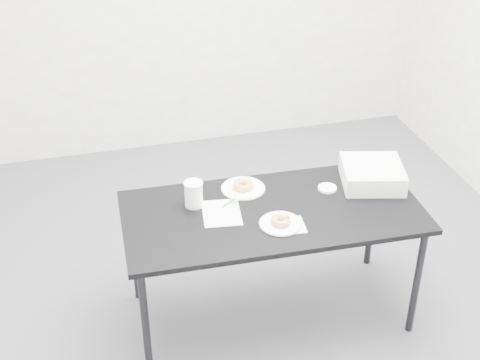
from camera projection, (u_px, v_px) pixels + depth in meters
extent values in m
plane|color=#46464B|center=(238.00, 298.00, 3.92)|extent=(4.00, 4.00, 0.00)
cube|color=black|center=(273.00, 212.00, 3.46)|extent=(1.57, 0.78, 0.03)
cylinder|color=black|center=(146.00, 325.00, 3.25)|extent=(0.04, 0.04, 0.68)
cylinder|color=black|center=(134.00, 250.00, 3.76)|extent=(0.04, 0.04, 0.68)
cylinder|color=black|center=(417.00, 282.00, 3.52)|extent=(0.04, 0.04, 0.68)
cylinder|color=black|center=(372.00, 218.00, 4.03)|extent=(0.04, 0.04, 0.68)
cube|color=white|center=(222.00, 213.00, 3.42)|extent=(0.22, 0.27, 0.00)
cube|color=green|center=(233.00, 201.00, 3.51)|extent=(0.04, 0.04, 0.00)
cylinder|color=#0C8E6F|center=(230.00, 202.00, 3.50)|extent=(0.10, 0.07, 0.01)
cube|color=white|center=(289.00, 225.00, 3.33)|extent=(0.16, 0.16, 0.00)
cylinder|color=white|center=(281.00, 224.00, 3.34)|extent=(0.22, 0.22, 0.01)
torus|color=gold|center=(281.00, 220.00, 3.32)|extent=(0.12, 0.12, 0.03)
cylinder|color=white|center=(243.00, 188.00, 3.62)|extent=(0.24, 0.24, 0.01)
torus|color=gold|center=(243.00, 185.00, 3.61)|extent=(0.11, 0.11, 0.04)
cylinder|color=white|center=(194.00, 194.00, 3.45)|extent=(0.09, 0.09, 0.14)
cylinder|color=white|center=(327.00, 188.00, 3.62)|extent=(0.10, 0.10, 0.01)
cube|color=silver|center=(372.00, 174.00, 3.65)|extent=(0.39, 0.39, 0.11)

